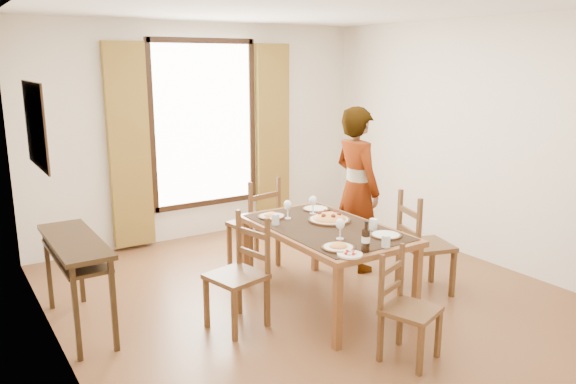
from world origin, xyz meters
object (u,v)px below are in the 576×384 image
man (357,189)px  dining_table (325,233)px  pasta_platter (329,216)px  console_table (75,252)px

man → dining_table: bearing=126.3°
dining_table → pasta_platter: bearing=40.9°
console_table → pasta_platter: 2.26m
console_table → pasta_platter: (2.17, -0.61, 0.12)m
pasta_platter → console_table: bearing=164.4°
console_table → dining_table: (2.04, -0.72, 0.00)m
console_table → pasta_platter: pasta_platter is taller
pasta_platter → man: bearing=33.4°
dining_table → man: size_ratio=0.92×
dining_table → man: (0.85, 0.59, 0.20)m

